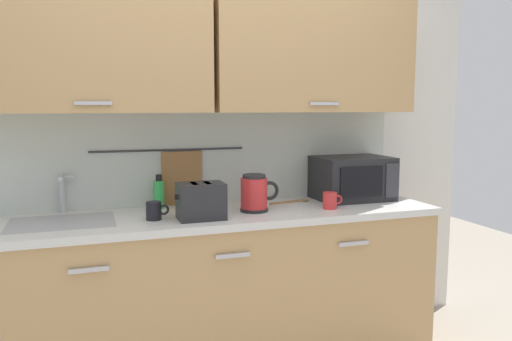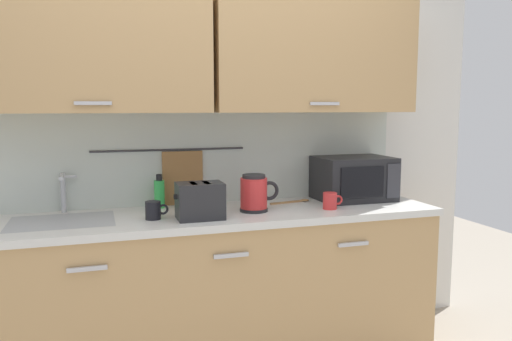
{
  "view_description": "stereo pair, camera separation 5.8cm",
  "coord_description": "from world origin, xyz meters",
  "px_view_note": "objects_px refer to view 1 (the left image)",
  "views": [
    {
      "loc": [
        -0.69,
        -2.37,
        1.48
      ],
      "look_at": [
        0.24,
        0.33,
        1.12
      ],
      "focal_mm": 35.31,
      "sensor_mm": 36.0,
      "label": 1
    },
    {
      "loc": [
        -0.63,
        -2.39,
        1.48
      ],
      "look_at": [
        0.24,
        0.33,
        1.12
      ],
      "focal_mm": 35.31,
      "sensor_mm": 36.0,
      "label": 2
    }
  ],
  "objects_px": {
    "electric_kettle": "(255,193)",
    "dish_soap_bottle": "(159,193)",
    "mug_near_sink": "(154,211)",
    "mug_by_kettle": "(330,200)",
    "microwave": "(352,178)",
    "wooden_spoon": "(294,201)",
    "mixing_bowl": "(199,200)",
    "toaster": "(201,201)"
  },
  "relations": [
    {
      "from": "electric_kettle",
      "to": "dish_soap_bottle",
      "type": "relative_size",
      "value": 1.16
    },
    {
      "from": "mug_near_sink",
      "to": "mug_by_kettle",
      "type": "height_order",
      "value": "same"
    },
    {
      "from": "microwave",
      "to": "electric_kettle",
      "type": "xyz_separation_m",
      "value": [
        -0.7,
        -0.15,
        -0.03
      ]
    },
    {
      "from": "dish_soap_bottle",
      "to": "electric_kettle",
      "type": "bearing_deg",
      "value": -27.43
    },
    {
      "from": "wooden_spoon",
      "to": "dish_soap_bottle",
      "type": "bearing_deg",
      "value": 174.1
    },
    {
      "from": "mug_by_kettle",
      "to": "wooden_spoon",
      "type": "relative_size",
      "value": 0.44
    },
    {
      "from": "mug_near_sink",
      "to": "mixing_bowl",
      "type": "bearing_deg",
      "value": 40.19
    },
    {
      "from": "microwave",
      "to": "mug_near_sink",
      "type": "height_order",
      "value": "microwave"
    },
    {
      "from": "wooden_spoon",
      "to": "toaster",
      "type": "bearing_deg",
      "value": -157.26
    },
    {
      "from": "toaster",
      "to": "electric_kettle",
      "type": "bearing_deg",
      "value": 16.28
    },
    {
      "from": "mug_by_kettle",
      "to": "electric_kettle",
      "type": "bearing_deg",
      "value": 170.1
    },
    {
      "from": "electric_kettle",
      "to": "mixing_bowl",
      "type": "xyz_separation_m",
      "value": [
        -0.27,
        0.21,
        -0.06
      ]
    },
    {
      "from": "dish_soap_bottle",
      "to": "wooden_spoon",
      "type": "distance_m",
      "value": 0.82
    },
    {
      "from": "microwave",
      "to": "toaster",
      "type": "xyz_separation_m",
      "value": [
        -1.03,
        -0.25,
        -0.04
      ]
    },
    {
      "from": "dish_soap_bottle",
      "to": "mug_near_sink",
      "type": "height_order",
      "value": "dish_soap_bottle"
    },
    {
      "from": "mixing_bowl",
      "to": "wooden_spoon",
      "type": "distance_m",
      "value": 0.59
    },
    {
      "from": "mixing_bowl",
      "to": "mug_by_kettle",
      "type": "xyz_separation_m",
      "value": [
        0.7,
        -0.29,
        0.0
      ]
    },
    {
      "from": "electric_kettle",
      "to": "mixing_bowl",
      "type": "distance_m",
      "value": 0.35
    },
    {
      "from": "dish_soap_bottle",
      "to": "wooden_spoon",
      "type": "bearing_deg",
      "value": -5.9
    },
    {
      "from": "mixing_bowl",
      "to": "wooden_spoon",
      "type": "relative_size",
      "value": 0.78
    },
    {
      "from": "toaster",
      "to": "mug_by_kettle",
      "type": "height_order",
      "value": "toaster"
    },
    {
      "from": "microwave",
      "to": "mixing_bowl",
      "type": "height_order",
      "value": "microwave"
    },
    {
      "from": "microwave",
      "to": "electric_kettle",
      "type": "distance_m",
      "value": 0.72
    },
    {
      "from": "mixing_bowl",
      "to": "microwave",
      "type": "bearing_deg",
      "value": -3.6
    },
    {
      "from": "toaster",
      "to": "wooden_spoon",
      "type": "bearing_deg",
      "value": 22.74
    },
    {
      "from": "electric_kettle",
      "to": "mug_near_sink",
      "type": "height_order",
      "value": "electric_kettle"
    },
    {
      "from": "dish_soap_bottle",
      "to": "mug_by_kettle",
      "type": "bearing_deg",
      "value": -19.73
    },
    {
      "from": "mixing_bowl",
      "to": "mug_by_kettle",
      "type": "bearing_deg",
      "value": -22.25
    },
    {
      "from": "microwave",
      "to": "mixing_bowl",
      "type": "xyz_separation_m",
      "value": [
        -0.97,
        0.06,
        -0.09
      ]
    },
    {
      "from": "dish_soap_bottle",
      "to": "mixing_bowl",
      "type": "xyz_separation_m",
      "value": [
        0.23,
        -0.05,
        -0.04
      ]
    },
    {
      "from": "mug_near_sink",
      "to": "microwave",
      "type": "bearing_deg",
      "value": 8.37
    },
    {
      "from": "electric_kettle",
      "to": "dish_soap_bottle",
      "type": "bearing_deg",
      "value": 152.57
    },
    {
      "from": "toaster",
      "to": "mug_by_kettle",
      "type": "distance_m",
      "value": 0.76
    },
    {
      "from": "mug_by_kettle",
      "to": "wooden_spoon",
      "type": "xyz_separation_m",
      "value": [
        -0.12,
        0.25,
        -0.04
      ]
    },
    {
      "from": "dish_soap_bottle",
      "to": "toaster",
      "type": "distance_m",
      "value": 0.39
    },
    {
      "from": "electric_kettle",
      "to": "toaster",
      "type": "height_order",
      "value": "electric_kettle"
    },
    {
      "from": "electric_kettle",
      "to": "dish_soap_bottle",
      "type": "height_order",
      "value": "electric_kettle"
    },
    {
      "from": "mug_by_kettle",
      "to": "wooden_spoon",
      "type": "height_order",
      "value": "mug_by_kettle"
    },
    {
      "from": "mixing_bowl",
      "to": "toaster",
      "type": "distance_m",
      "value": 0.32
    },
    {
      "from": "microwave",
      "to": "wooden_spoon",
      "type": "relative_size",
      "value": 1.67
    },
    {
      "from": "microwave",
      "to": "dish_soap_bottle",
      "type": "distance_m",
      "value": 1.2
    },
    {
      "from": "mug_near_sink",
      "to": "wooden_spoon",
      "type": "xyz_separation_m",
      "value": [
        0.88,
        0.21,
        -0.04
      ]
    }
  ]
}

